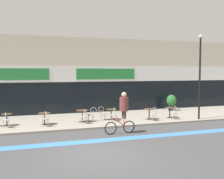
# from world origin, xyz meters

# --- Properties ---
(ground_plane) EXTENTS (120.00, 120.00, 0.00)m
(ground_plane) POSITION_xyz_m (0.00, 0.00, 0.00)
(ground_plane) COLOR #424244
(sidewalk_slab) EXTENTS (40.00, 5.50, 0.12)m
(sidewalk_slab) POSITION_xyz_m (0.00, 7.25, 0.06)
(sidewalk_slab) COLOR gray
(sidewalk_slab) RESTS_ON ground
(storefront_facade) EXTENTS (40.00, 4.06, 5.92)m
(storefront_facade) POSITION_xyz_m (0.00, 11.97, 2.95)
(storefront_facade) COLOR beige
(storefront_facade) RESTS_ON ground
(bike_lane_stripe) EXTENTS (36.00, 0.70, 0.01)m
(bike_lane_stripe) POSITION_xyz_m (0.00, 2.08, 0.00)
(bike_lane_stripe) COLOR #3D7AB7
(bike_lane_stripe) RESTS_ON ground
(bistro_table_0) EXTENTS (0.61, 0.61, 0.71)m
(bistro_table_0) POSITION_xyz_m (-3.76, 6.54, 0.62)
(bistro_table_0) COLOR black
(bistro_table_0) RESTS_ON sidewalk_slab
(bistro_table_1) EXTENTS (0.73, 0.73, 0.72)m
(bistro_table_1) POSITION_xyz_m (-1.62, 6.20, 0.63)
(bistro_table_1) COLOR black
(bistro_table_1) RESTS_ON sidewalk_slab
(bistro_table_2) EXTENTS (0.78, 0.78, 0.75)m
(bistro_table_2) POSITION_xyz_m (0.72, 6.32, 0.66)
(bistro_table_2) COLOR black
(bistro_table_2) RESTS_ON sidewalk_slab
(bistro_table_3) EXTENTS (0.71, 0.71, 0.70)m
(bistro_table_3) POSITION_xyz_m (2.70, 6.52, 0.62)
(bistro_table_3) COLOR black
(bistro_table_3) RESTS_ON sidewalk_slab
(bistro_table_4) EXTENTS (0.73, 0.73, 0.71)m
(bistro_table_4) POSITION_xyz_m (5.15, 5.84, 0.63)
(bistro_table_4) COLOR black
(bistro_table_4) RESTS_ON sidewalk_slab
(bistro_table_5) EXTENTS (0.69, 0.69, 0.70)m
(bistro_table_5) POSITION_xyz_m (6.75, 5.92, 0.62)
(bistro_table_5) COLOR black
(bistro_table_5) RESTS_ON sidewalk_slab
(cafe_chair_0_near) EXTENTS (0.40, 0.57, 0.90)m
(cafe_chair_0_near) POSITION_xyz_m (-3.76, 5.92, 0.64)
(cafe_chair_0_near) COLOR #B7B2AD
(cafe_chair_0_near) RESTS_ON sidewalk_slab
(cafe_chair_1_near) EXTENTS (0.45, 0.60, 0.90)m
(cafe_chair_1_near) POSITION_xyz_m (-1.61, 5.58, 0.64)
(cafe_chair_1_near) COLOR #B7B2AD
(cafe_chair_1_near) RESTS_ON sidewalk_slab
(cafe_chair_2_near) EXTENTS (0.41, 0.58, 0.90)m
(cafe_chair_2_near) POSITION_xyz_m (0.72, 5.69, 0.64)
(cafe_chair_2_near) COLOR #B7B2AD
(cafe_chair_2_near) RESTS_ON sidewalk_slab
(cafe_chair_2_side) EXTENTS (0.60, 0.45, 0.90)m
(cafe_chair_2_side) POSITION_xyz_m (1.34, 6.31, 0.64)
(cafe_chair_2_side) COLOR #B7B2AD
(cafe_chair_2_side) RESTS_ON sidewalk_slab
(cafe_chair_3_near) EXTENTS (0.44, 0.59, 0.90)m
(cafe_chair_3_near) POSITION_xyz_m (2.70, 5.90, 0.64)
(cafe_chair_3_near) COLOR #B7B2AD
(cafe_chair_3_near) RESTS_ON sidewalk_slab
(cafe_chair_3_side) EXTENTS (0.59, 0.44, 0.90)m
(cafe_chair_3_side) POSITION_xyz_m (2.08, 6.51, 0.64)
(cafe_chair_3_side) COLOR #B7B2AD
(cafe_chair_3_side) RESTS_ON sidewalk_slab
(cafe_chair_4_near) EXTENTS (0.45, 0.60, 0.90)m
(cafe_chair_4_near) POSITION_xyz_m (5.16, 5.22, 0.64)
(cafe_chair_4_near) COLOR #B7B2AD
(cafe_chair_4_near) RESTS_ON sidewalk_slab
(cafe_chair_5_near) EXTENTS (0.42, 0.59, 0.90)m
(cafe_chair_5_near) POSITION_xyz_m (6.75, 5.29, 0.64)
(cafe_chair_5_near) COLOR #B7B2AD
(cafe_chair_5_near) RESTS_ON sidewalk_slab
(planter_pot) EXTENTS (0.79, 0.79, 1.28)m
(planter_pot) POSITION_xyz_m (8.66, 8.92, 0.84)
(planter_pot) COLOR #232326
(planter_pot) RESTS_ON sidewalk_slab
(lamp_post) EXTENTS (0.26, 0.26, 5.62)m
(lamp_post) POSITION_xyz_m (8.39, 4.91, 3.34)
(lamp_post) COLOR black
(lamp_post) RESTS_ON sidewalk_slab
(cyclist_1) EXTENTS (1.73, 0.52, 2.23)m
(cyclist_1) POSITION_xyz_m (2.27, 3.09, 1.33)
(cyclist_1) COLOR black
(cyclist_1) RESTS_ON ground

